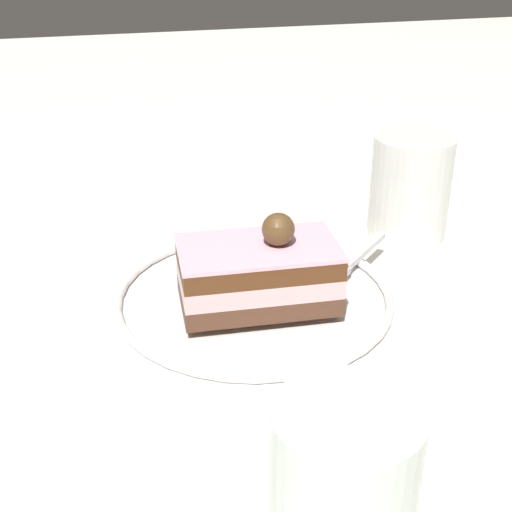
{
  "coord_description": "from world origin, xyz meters",
  "views": [
    {
      "loc": [
        0.11,
        0.42,
        0.29
      ],
      "look_at": [
        -0.0,
        -0.03,
        0.05
      ],
      "focal_mm": 49.87,
      "sensor_mm": 36.0,
      "label": 1
    }
  ],
  "objects_px": {
    "fork": "(350,264)",
    "drink_glass_near": "(410,191)",
    "drink_glass_far": "(342,502)",
    "dessert_plate": "(256,302)",
    "cake_slice": "(258,273)"
  },
  "relations": [
    {
      "from": "fork",
      "to": "drink_glass_near",
      "type": "height_order",
      "value": "drink_glass_near"
    },
    {
      "from": "drink_glass_near",
      "to": "drink_glass_far",
      "type": "relative_size",
      "value": 1.01
    },
    {
      "from": "dessert_plate",
      "to": "fork",
      "type": "height_order",
      "value": "fork"
    },
    {
      "from": "fork",
      "to": "drink_glass_near",
      "type": "xyz_separation_m",
      "value": [
        -0.09,
        -0.08,
        0.02
      ]
    },
    {
      "from": "dessert_plate",
      "to": "fork",
      "type": "xyz_separation_m",
      "value": [
        -0.08,
        -0.02,
        0.01
      ]
    },
    {
      "from": "drink_glass_far",
      "to": "cake_slice",
      "type": "bearing_deg",
      "value": -93.47
    },
    {
      "from": "fork",
      "to": "drink_glass_far",
      "type": "bearing_deg",
      "value": 68.65
    },
    {
      "from": "cake_slice",
      "to": "fork",
      "type": "xyz_separation_m",
      "value": [
        -0.08,
        -0.03,
        -0.02
      ]
    },
    {
      "from": "fork",
      "to": "cake_slice",
      "type": "bearing_deg",
      "value": 22.37
    },
    {
      "from": "fork",
      "to": "drink_glass_far",
      "type": "xyz_separation_m",
      "value": [
        0.1,
        0.25,
        0.02
      ]
    },
    {
      "from": "dessert_plate",
      "to": "fork",
      "type": "distance_m",
      "value": 0.09
    },
    {
      "from": "cake_slice",
      "to": "drink_glass_near",
      "type": "bearing_deg",
      "value": -145.58
    },
    {
      "from": "fork",
      "to": "drink_glass_near",
      "type": "distance_m",
      "value": 0.12
    },
    {
      "from": "dessert_plate",
      "to": "cake_slice",
      "type": "height_order",
      "value": "cake_slice"
    },
    {
      "from": "drink_glass_far",
      "to": "drink_glass_near",
      "type": "bearing_deg",
      "value": -119.02
    }
  ]
}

